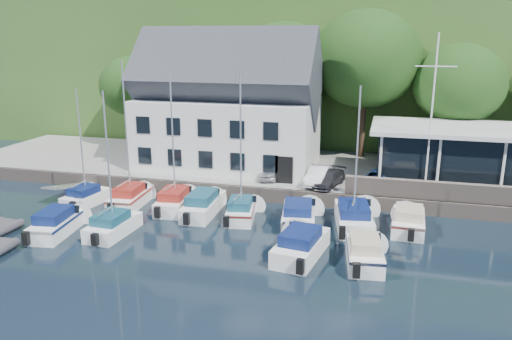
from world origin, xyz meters
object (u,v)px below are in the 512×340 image
object	(u,v)px
boat_r1_5	(299,213)
boat_r1_6	(357,152)
boat_r1_3	(204,202)
boat_r2_0	(57,221)
boat_r1_0	(81,146)
boat_r1_2	(173,143)
boat_r2_3	(301,242)
car_silver	(265,171)
boat_r2_4	(365,250)
club_pavilion	(464,155)
boat_r1_1	(127,142)
boat_r1_4	(241,154)
boat_r1_7	(408,218)
car_dgrey	(328,178)
harbor_building	(228,113)
car_white	(318,175)
boat_r2_1	(108,165)
car_blue	(377,178)
flagpole	(431,116)

from	to	relation	value
boat_r1_5	boat_r1_6	size ratio (longest dim) A/B	0.65
boat_r1_3	boat_r2_0	xyz separation A→B (m)	(-7.20, -5.39, -0.00)
boat_r1_0	boat_r2_0	bearing A→B (deg)	-67.05
boat_r1_2	boat_r2_3	xyz separation A→B (m)	(9.48, -5.17, -3.77)
car_silver	boat_r1_2	size ratio (longest dim) A/B	0.37
boat_r2_4	boat_r1_0	bearing A→B (deg)	159.08
club_pavilion	boat_r2_4	xyz separation A→B (m)	(-6.22, -13.41, -2.29)
boat_r1_1	boat_r1_4	size ratio (longest dim) A/B	1.05
boat_r1_7	car_dgrey	bearing A→B (deg)	141.65
boat_r1_2	boat_r1_3	size ratio (longest dim) A/B	1.31
boat_r1_1	boat_r2_3	xyz separation A→B (m)	(12.80, -5.16, -3.72)
harbor_building	boat_r1_4	bearing A→B (deg)	-67.55
boat_r1_4	boat_r1_6	bearing A→B (deg)	-5.61
boat_r1_2	boat_r1_6	bearing A→B (deg)	-5.98
boat_r1_3	boat_r1_7	size ratio (longest dim) A/B	1.24
boat_r1_2	boat_r2_0	bearing A→B (deg)	-137.40
boat_r1_0	boat_r1_3	xyz separation A→B (m)	(8.54, 0.40, -3.41)
club_pavilion	boat_r2_3	size ratio (longest dim) A/B	2.05
car_white	boat_r2_1	distance (m)	14.95
club_pavilion	boat_r1_6	size ratio (longest dim) A/B	1.40
boat_r1_2	boat_r1_7	xyz separation A→B (m)	(15.09, 0.11, -3.81)
boat_r1_2	boat_r2_4	size ratio (longest dim) A/B	1.70
boat_r1_3	car_blue	bearing A→B (deg)	25.78
car_silver	boat_r1_3	world-z (taller)	car_silver
harbor_building	boat_r1_2	xyz separation A→B (m)	(-1.00, -8.64, -0.79)
car_blue	boat_r2_4	size ratio (longest dim) A/B	0.66
boat_r1_1	boat_r2_3	bearing A→B (deg)	-26.07
flagpole	boat_r2_1	world-z (taller)	flagpole
boat_r1_6	boat_r1_7	world-z (taller)	boat_r1_6
boat_r2_0	boat_r1_7	bearing A→B (deg)	8.41
flagpole	boat_r1_5	distance (m)	10.95
car_silver	boat_r2_0	xyz separation A→B (m)	(-9.92, -11.31, -0.80)
car_white	car_blue	size ratio (longest dim) A/B	1.09
car_silver	boat_r2_4	size ratio (longest dim) A/B	0.62
harbor_building	boat_r1_2	world-z (taller)	harbor_building
car_silver	car_blue	bearing A→B (deg)	-20.23
car_dgrey	car_blue	distance (m)	3.49
car_silver	boat_r1_1	world-z (taller)	boat_r1_1
boat_r1_0	flagpole	bearing A→B (deg)	21.69
boat_r1_1	club_pavilion	bearing A→B (deg)	15.95
boat_r1_0	boat_r1_1	xyz separation A→B (m)	(3.08, 0.66, 0.32)
boat_r1_6	boat_r2_1	bearing A→B (deg)	-169.63
car_blue	boat_r1_2	size ratio (longest dim) A/B	0.39
harbor_building	boat_r2_4	world-z (taller)	harbor_building
boat_r1_2	boat_r1_3	distance (m)	4.35
car_white	boat_r1_1	size ratio (longest dim) A/B	0.43
boat_r1_4	car_silver	bearing A→B (deg)	79.87
car_blue	harbor_building	bearing A→B (deg)	-178.44
boat_r1_3	boat_r1_6	distance (m)	10.50
car_blue	boat_r2_1	bearing A→B (deg)	-128.64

